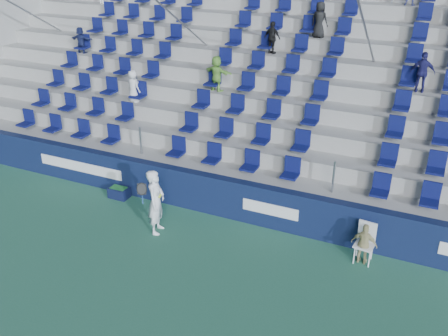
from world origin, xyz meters
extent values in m
plane|color=#2D694E|center=(0.00, 0.00, 0.00)|extent=(70.00, 70.00, 0.00)
cube|color=#111B3E|center=(0.00, 3.15, 0.60)|extent=(24.00, 0.30, 1.20)
cube|color=white|center=(-5.00, 2.99, 0.62)|extent=(3.20, 0.02, 0.34)
cube|color=white|center=(1.50, 2.99, 0.62)|extent=(1.60, 0.02, 0.34)
cube|color=#979792|center=(0.00, 3.72, 0.60)|extent=(24.00, 0.85, 1.20)
cube|color=#979792|center=(0.00, 4.57, 0.85)|extent=(24.00, 0.85, 1.70)
cube|color=#979792|center=(0.00, 5.42, 1.10)|extent=(24.00, 0.85, 2.20)
cube|color=#979792|center=(0.00, 6.28, 1.35)|extent=(24.00, 0.85, 2.70)
cube|color=#979792|center=(0.00, 7.12, 1.60)|extent=(24.00, 0.85, 3.20)
cube|color=#979792|center=(0.00, 7.97, 1.85)|extent=(24.00, 0.85, 3.70)
cube|color=#979792|center=(0.00, 8.82, 2.10)|extent=(24.00, 0.85, 4.20)
cube|color=#979792|center=(0.00, 9.68, 2.35)|extent=(24.00, 0.85, 4.70)
cube|color=#979792|center=(0.00, 10.52, 2.60)|extent=(24.00, 0.85, 5.20)
cube|color=#979792|center=(0.00, 11.20, 3.10)|extent=(24.00, 0.50, 6.20)
cube|color=#979792|center=(-11.85, 7.12, 2.60)|extent=(0.30, 7.65, 5.20)
cube|color=#0B1147|center=(0.00, 3.72, 1.55)|extent=(16.05, 0.50, 0.70)
cube|color=#0B1147|center=(0.00, 4.57, 2.05)|extent=(16.05, 0.50, 0.70)
cube|color=#0B1147|center=(0.00, 5.42, 2.55)|extent=(16.05, 0.50, 0.70)
cube|color=#0B1147|center=(0.00, 6.28, 3.05)|extent=(16.05, 0.50, 0.70)
cube|color=#0B1147|center=(0.00, 7.12, 3.55)|extent=(16.05, 0.50, 0.70)
cube|color=#0B1147|center=(0.00, 7.97, 4.05)|extent=(16.05, 0.50, 0.70)
cube|color=#0B1147|center=(0.00, 8.82, 4.55)|extent=(16.05, 0.50, 0.70)
cube|color=#0B1147|center=(0.00, 9.68, 5.05)|extent=(16.05, 0.50, 0.70)
cylinder|color=gray|center=(-3.00, 7.12, 4.35)|extent=(0.06, 7.68, 4.55)
cylinder|color=gray|center=(3.00, 7.12, 4.35)|extent=(0.06, 7.68, 4.55)
cylinder|color=gray|center=(-9.80, 7.12, 4.35)|extent=(0.06, 7.68, 4.55)
imported|color=black|center=(-0.37, 7.93, 4.24)|extent=(0.68, 0.43, 1.07)
imported|color=#1A214E|center=(-7.84, 7.08, 3.70)|extent=(0.94, 0.37, 0.99)
imported|color=navy|center=(4.56, 7.08, 3.79)|extent=(0.70, 0.32, 1.18)
imported|color=silver|center=(-4.37, 5.38, 2.74)|extent=(0.61, 0.48, 1.08)
imported|color=black|center=(0.98, 8.77, 4.79)|extent=(0.64, 0.48, 1.18)
imported|color=#7DBF4C|center=(-1.64, 6.23, 3.28)|extent=(1.12, 0.61, 1.16)
imported|color=white|center=(-1.26, 1.60, 0.92)|extent=(0.58, 0.76, 1.85)
cylinder|color=navy|center=(-1.51, 1.35, 1.08)|extent=(0.03, 0.03, 0.28)
torus|color=black|center=(-1.51, 1.35, 1.38)|extent=(0.30, 0.17, 0.28)
plane|color=#262626|center=(-1.51, 1.35, 1.38)|extent=(0.30, 0.16, 0.29)
sphere|color=#C7E735|center=(-1.01, 1.40, 1.23)|extent=(0.07, 0.07, 0.07)
sphere|color=#C7E735|center=(-1.01, 1.46, 1.26)|extent=(0.07, 0.07, 0.07)
cube|color=white|center=(4.13, 2.55, 0.48)|extent=(0.51, 0.51, 0.04)
cube|color=white|center=(4.13, 2.77, 0.76)|extent=(0.46, 0.10, 0.56)
cylinder|color=white|center=(3.95, 2.37, 0.23)|extent=(0.03, 0.03, 0.45)
cylinder|color=white|center=(4.31, 2.37, 0.23)|extent=(0.03, 0.03, 0.45)
cylinder|color=white|center=(3.95, 2.73, 0.23)|extent=(0.03, 0.03, 0.45)
cylinder|color=white|center=(4.31, 2.73, 0.23)|extent=(0.03, 0.03, 0.45)
imported|color=tan|center=(4.13, 2.50, 0.55)|extent=(0.66, 0.31, 1.09)
cube|color=#0E1434|center=(-3.36, 2.75, 0.17)|extent=(0.62, 0.41, 0.33)
cube|color=#1E662D|center=(-3.36, 2.75, 0.24)|extent=(0.50, 0.29, 0.20)
camera|label=1|loc=(5.30, -8.24, 7.49)|focal=40.00mm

